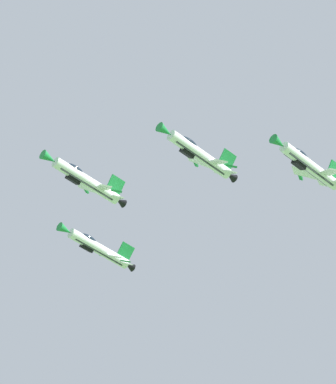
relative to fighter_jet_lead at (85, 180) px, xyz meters
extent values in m
cylinder|color=silver|center=(0.13, 0.25, 0.00)|extent=(7.11, 11.40, 1.70)
cube|color=#2D3338|center=(-0.11, 0.38, -0.39)|extent=(5.96, 9.57, 1.16)
cone|color=#197A38|center=(-3.21, -6.07, 0.00)|extent=(2.50, 2.85, 1.56)
cone|color=black|center=(3.29, 6.22, 0.00)|extent=(1.95, 2.05, 1.36)
ellipsoid|color=#192333|center=(-0.78, -2.25, 0.52)|extent=(2.85, 3.55, 1.53)
cube|color=black|center=(-1.29, -1.44, -0.66)|extent=(2.25, 2.59, 1.32)
cube|color=silver|center=(2.78, 0.79, -1.57)|extent=(3.56, 4.00, 2.58)
cube|color=#197A38|center=(4.82, 0.98, -2.78)|extent=(1.66, 1.39, 0.52)
cube|color=silver|center=(-1.00, 2.79, 1.43)|extent=(3.55, 1.91, 2.58)
cube|color=#197A38|center=(-1.99, 4.58, 2.64)|extent=(0.60, 1.60, 0.52)
cube|color=silver|center=(3.62, 4.18, -0.88)|extent=(2.52, 2.54, 1.40)
cube|color=silver|center=(1.41, 5.34, 0.87)|extent=(2.06, 1.88, 1.40)
cube|color=#197A38|center=(3.30, 4.01, 1.48)|extent=(2.68, 3.07, 2.24)
cylinder|color=silver|center=(17.52, 2.09, 1.84)|extent=(7.11, 11.40, 1.70)
cube|color=#2D3338|center=(17.26, 2.23, 1.47)|extent=(5.93, 9.55, 1.22)
cone|color=#197A38|center=(14.18, -4.23, 1.84)|extent=(2.50, 2.85, 1.56)
cone|color=black|center=(20.68, 8.06, 1.84)|extent=(1.95, 2.05, 1.36)
ellipsoid|color=#192333|center=(16.64, -0.43, 2.34)|extent=(2.86, 3.55, 1.55)
cube|color=black|center=(16.07, 0.42, 1.21)|extent=(2.25, 2.59, 1.34)
cube|color=silver|center=(20.08, 2.68, 0.14)|extent=(3.48, 3.88, 2.79)
cube|color=#197A38|center=(22.05, 2.90, -1.18)|extent=(1.65, 1.38, 0.54)
cube|color=silver|center=(16.48, 4.59, 3.41)|extent=(3.40, 1.91, 2.79)
cube|color=#197A38|center=(15.55, 6.34, 4.72)|extent=(0.59, 1.60, 0.54)
cube|color=silver|center=(20.96, 6.04, 0.88)|extent=(2.47, 2.48, 1.50)
cube|color=silver|center=(18.86, 7.16, 2.79)|extent=(1.98, 1.88, 1.50)
cube|color=#197A38|center=(20.77, 5.81, 3.25)|extent=(2.79, 3.13, 2.15)
cylinder|color=silver|center=(-4.40, 16.52, 0.40)|extent=(7.11, 11.40, 1.70)
cube|color=#2D3338|center=(-4.66, 16.66, 0.04)|extent=(5.92, 9.55, 1.23)
cone|color=#197A38|center=(-7.74, 10.20, 0.40)|extent=(2.50, 2.85, 1.56)
cone|color=black|center=(-1.24, 22.49, 0.40)|extent=(1.95, 2.05, 1.36)
ellipsoid|color=#192333|center=(-5.28, 14.00, 0.89)|extent=(2.87, 3.55, 1.55)
cube|color=black|center=(-5.87, 14.85, -0.22)|extent=(2.25, 2.59, 1.35)
cube|color=silver|center=(-1.87, 17.12, -1.33)|extent=(3.46, 3.85, 2.83)
cube|color=#197A38|center=(0.08, 17.35, -2.67)|extent=(1.65, 1.38, 0.54)
cube|color=silver|center=(-5.42, 19.00, 2.00)|extent=(3.37, 1.91, 2.83)
cube|color=#197A38|center=(-6.33, 20.75, 3.34)|extent=(0.59, 1.60, 0.54)
cube|color=silver|center=(-0.98, 20.48, -0.57)|extent=(2.46, 2.47, 1.53)
cube|color=silver|center=(-3.05, 21.58, 1.37)|extent=(1.96, 1.88, 1.53)
cube|color=#197A38|center=(-1.14, 20.22, 1.79)|extent=(2.82, 3.15, 2.13)
cylinder|color=silver|center=(32.79, 8.41, 0.55)|extent=(7.11, 11.40, 1.70)
cube|color=#2D3338|center=(32.56, 8.53, 0.16)|extent=(5.97, 9.58, 1.13)
cone|color=#197A38|center=(29.45, 2.09, 0.55)|extent=(2.50, 2.85, 1.56)
ellipsoid|color=#192333|center=(31.87, 5.91, 1.08)|extent=(2.84, 3.54, 1.52)
cube|color=black|center=(31.39, 6.71, -0.13)|extent=(2.25, 2.59, 1.31)
cube|color=silver|center=(35.48, 8.93, -0.97)|extent=(3.60, 4.06, 2.49)
cube|color=silver|center=(31.63, 10.97, 1.92)|extent=(3.62, 1.91, 2.49)
cube|color=#197A38|center=(30.60, 12.77, 3.08)|extent=(0.60, 1.60, 0.51)
cube|color=silver|center=(34.05, 13.51, 1.39)|extent=(2.09, 1.89, 1.35)
cube|color=#197A38|center=(35.92, 12.19, 2.06)|extent=(2.63, 3.05, 2.28)
camera|label=1|loc=(42.53, -87.57, -90.59)|focal=82.16mm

